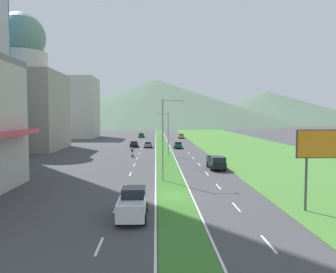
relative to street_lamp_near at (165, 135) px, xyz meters
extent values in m
plane|color=#424244|center=(0.62, -7.41, -5.51)|extent=(600.00, 600.00, 0.00)
cube|color=#387028|center=(0.62, 52.59, -5.48)|extent=(3.20, 240.00, 0.06)
cube|color=#477F33|center=(21.22, 52.59, -5.48)|extent=(24.00, 240.00, 0.06)
cube|color=silver|center=(-4.48, -19.36, -5.50)|extent=(0.16, 2.80, 0.01)
cube|color=silver|center=(-4.48, -11.31, -5.50)|extent=(0.16, 2.80, 0.01)
cube|color=silver|center=(-4.48, -3.26, -5.50)|extent=(0.16, 2.80, 0.01)
cube|color=silver|center=(-4.48, 4.79, -5.50)|extent=(0.16, 2.80, 0.01)
cube|color=silver|center=(-4.48, 12.84, -5.50)|extent=(0.16, 2.80, 0.01)
cube|color=silver|center=(-4.48, 20.89, -5.50)|extent=(0.16, 2.80, 0.01)
cube|color=silver|center=(-4.48, 28.94, -5.50)|extent=(0.16, 2.80, 0.01)
cube|color=silver|center=(-4.48, 36.99, -5.50)|extent=(0.16, 2.80, 0.01)
cube|color=silver|center=(-4.48, 45.03, -5.50)|extent=(0.16, 2.80, 0.01)
cube|color=silver|center=(-4.48, 53.08, -5.50)|extent=(0.16, 2.80, 0.01)
cube|color=silver|center=(-4.48, 61.13, -5.50)|extent=(0.16, 2.80, 0.01)
cube|color=silver|center=(5.72, -19.36, -5.50)|extent=(0.16, 2.80, 0.01)
cube|color=silver|center=(5.72, -11.31, -5.50)|extent=(0.16, 2.80, 0.01)
cube|color=silver|center=(5.72, -3.26, -5.50)|extent=(0.16, 2.80, 0.01)
cube|color=silver|center=(5.72, 4.79, -5.50)|extent=(0.16, 2.80, 0.01)
cube|color=silver|center=(5.72, 12.84, -5.50)|extent=(0.16, 2.80, 0.01)
cube|color=silver|center=(5.72, 20.89, -5.50)|extent=(0.16, 2.80, 0.01)
cube|color=silver|center=(5.72, 28.94, -5.50)|extent=(0.16, 2.80, 0.01)
cube|color=silver|center=(5.72, 36.99, -5.50)|extent=(0.16, 2.80, 0.01)
cube|color=silver|center=(5.72, 45.03, -5.50)|extent=(0.16, 2.80, 0.01)
cube|color=silver|center=(5.72, 53.08, -5.50)|extent=(0.16, 2.80, 0.01)
cube|color=silver|center=(5.72, 61.13, -5.50)|extent=(0.16, 2.80, 0.01)
cube|color=silver|center=(-1.13, 52.59, -5.50)|extent=(0.16, 240.00, 0.01)
cube|color=silver|center=(2.37, 52.59, -5.50)|extent=(0.16, 240.00, 0.01)
cube|color=#9E9384|center=(-31.10, 36.87, 3.18)|extent=(17.14, 17.14, 17.38)
cylinder|color=beige|center=(-31.10, 36.87, 14.05)|extent=(11.43, 11.43, 4.36)
sphere|color=slate|center=(-31.10, 36.87, 19.50)|extent=(10.89, 10.89, 10.89)
cube|color=#B7B2A8|center=(-29.24, 76.93, 4.83)|extent=(15.13, 15.13, 20.68)
cone|color=#3D5647|center=(-79.95, 269.99, 4.53)|extent=(182.71, 182.71, 20.09)
cone|color=#516B56|center=(-1.42, 246.13, 13.54)|extent=(228.69, 228.69, 38.10)
cone|color=#516B56|center=(111.06, 291.06, 10.17)|extent=(207.15, 207.15, 31.36)
cylinder|color=#99999E|center=(-0.28, 0.01, -0.68)|extent=(0.18, 0.18, 9.65)
cylinder|color=#99999E|center=(0.91, -0.02, 3.99)|extent=(2.38, 0.16, 0.10)
ellipsoid|color=silver|center=(2.10, -0.05, 3.79)|extent=(0.56, 0.28, 0.20)
cylinder|color=#99999E|center=(1.29, 24.53, -1.41)|extent=(0.18, 0.18, 8.20)
cylinder|color=#99999E|center=(0.02, 24.52, 2.54)|extent=(2.55, 0.12, 0.10)
ellipsoid|color=silver|center=(-1.26, 24.51, 2.34)|extent=(0.56, 0.28, 0.20)
cylinder|color=#4C4C51|center=(11.01, -12.77, -3.29)|extent=(0.20, 0.20, 4.43)
cube|color=orange|center=(12.85, -12.87, -0.02)|extent=(5.26, 0.16, 2.12)
cube|color=#4C4C51|center=(12.85, -12.75, -0.02)|extent=(5.46, 0.08, 2.32)
cube|color=#0C5128|center=(4.13, 38.37, -4.86)|extent=(1.77, 4.05, 0.66)
cube|color=black|center=(4.13, 38.53, -4.26)|extent=(1.52, 1.78, 0.54)
cylinder|color=black|center=(4.98, 37.12, -5.19)|extent=(0.22, 0.64, 0.64)
cylinder|color=black|center=(3.28, 37.12, -5.19)|extent=(0.22, 0.64, 0.64)
cylinder|color=black|center=(4.98, 39.63, -5.19)|extent=(0.22, 0.64, 0.64)
cylinder|color=black|center=(3.28, 39.63, -5.19)|extent=(0.22, 0.64, 0.64)
cube|color=slate|center=(-2.99, 40.60, -4.88)|extent=(1.76, 4.14, 0.62)
cube|color=black|center=(-2.99, 40.44, -4.35)|extent=(1.52, 1.82, 0.45)
cylinder|color=black|center=(-3.83, 41.89, -5.19)|extent=(0.22, 0.64, 0.64)
cylinder|color=black|center=(-2.14, 41.89, -5.19)|extent=(0.22, 0.64, 0.64)
cylinder|color=black|center=(-3.83, 39.32, -5.19)|extent=(0.22, 0.64, 0.64)
cylinder|color=black|center=(-2.14, 39.32, -5.19)|extent=(0.22, 0.64, 0.64)
cube|color=#0C5128|center=(-6.09, 75.89, -4.82)|extent=(1.79, 4.15, 0.75)
cube|color=black|center=(-6.09, 75.73, -4.19)|extent=(1.54, 1.83, 0.51)
cylinder|color=black|center=(-6.95, 77.18, -5.19)|extent=(0.22, 0.64, 0.64)
cylinder|color=black|center=(-5.23, 77.18, -5.19)|extent=(0.22, 0.64, 0.64)
cylinder|color=black|center=(-6.95, 74.60, -5.19)|extent=(0.22, 0.64, 0.64)
cylinder|color=black|center=(-5.23, 74.60, -5.19)|extent=(0.22, 0.64, 0.64)
cube|color=#C6842D|center=(7.43, 71.66, -4.87)|extent=(1.71, 4.76, 0.64)
cube|color=black|center=(7.43, 71.85, -4.29)|extent=(1.47, 2.09, 0.51)
cylinder|color=black|center=(8.25, 70.19, -5.19)|extent=(0.22, 0.64, 0.64)
cylinder|color=black|center=(6.61, 70.19, -5.19)|extent=(0.22, 0.64, 0.64)
cylinder|color=black|center=(8.25, 73.14, -5.19)|extent=(0.22, 0.64, 0.64)
cylinder|color=black|center=(6.61, 73.14, -5.19)|extent=(0.22, 0.64, 0.64)
cube|color=black|center=(-6.42, 41.94, -4.83)|extent=(1.73, 4.31, 0.71)
cube|color=black|center=(-6.42, 41.77, -4.26)|extent=(1.49, 1.90, 0.44)
cylinder|color=black|center=(-7.25, 43.28, -5.19)|extent=(0.22, 0.64, 0.64)
cylinder|color=black|center=(-5.59, 43.28, -5.19)|extent=(0.22, 0.64, 0.64)
cylinder|color=black|center=(-7.25, 40.61, -5.19)|extent=(0.22, 0.64, 0.64)
cylinder|color=black|center=(-5.59, 40.61, -5.19)|extent=(0.22, 0.64, 0.64)
cube|color=silver|center=(-2.87, -14.01, -4.71)|extent=(2.00, 5.40, 0.80)
cube|color=black|center=(-2.87, -12.41, -3.91)|extent=(1.84, 2.00, 0.80)
cube|color=silver|center=(-3.81, -15.11, -4.09)|extent=(0.10, 3.20, 0.44)
cube|color=silver|center=(-1.93, -15.11, -4.09)|extent=(0.10, 3.20, 0.44)
cube|color=silver|center=(-2.87, -16.66, -4.09)|extent=(1.84, 0.10, 0.44)
cylinder|color=black|center=(-3.83, -12.39, -5.11)|extent=(0.26, 0.80, 0.80)
cylinder|color=black|center=(-1.91, -12.39, -5.11)|extent=(0.26, 0.80, 0.80)
cylinder|color=black|center=(-3.83, -15.63, -5.11)|extent=(0.26, 0.80, 0.80)
cylinder|color=black|center=(-1.91, -15.63, -5.11)|extent=(0.26, 0.80, 0.80)
cube|color=black|center=(7.61, 8.41, -4.71)|extent=(2.00, 5.40, 0.80)
cube|color=black|center=(7.61, 6.81, -3.91)|extent=(1.84, 2.00, 0.80)
cube|color=black|center=(8.55, 9.51, -4.09)|extent=(0.10, 3.20, 0.44)
cube|color=black|center=(6.67, 9.51, -4.09)|extent=(0.10, 3.20, 0.44)
cube|color=black|center=(7.61, 11.06, -4.09)|extent=(1.84, 0.10, 0.44)
cylinder|color=black|center=(8.57, 6.79, -5.11)|extent=(0.26, 0.80, 0.80)
cylinder|color=black|center=(6.65, 6.79, -5.11)|extent=(0.26, 0.80, 0.80)
cylinder|color=black|center=(8.57, 10.03, -5.11)|extent=(0.26, 0.80, 0.80)
cylinder|color=black|center=(6.65, 10.03, -5.11)|extent=(0.26, 0.80, 0.80)
cylinder|color=black|center=(-5.48, 23.52, -5.21)|extent=(0.10, 0.60, 0.60)
cylinder|color=black|center=(-5.48, 22.12, -5.21)|extent=(0.12, 0.60, 0.60)
cube|color=#B2B2B7|center=(-5.48, 22.82, -5.03)|extent=(0.20, 1.12, 0.25)
ellipsoid|color=#B2B2B7|center=(-5.48, 23.02, -4.68)|extent=(0.24, 0.44, 0.24)
cube|color=navy|center=(-5.48, 22.72, -4.31)|extent=(0.36, 0.28, 0.70)
sphere|color=silver|center=(-5.48, 22.77, -3.84)|extent=(0.26, 0.26, 0.26)
camera|label=1|loc=(-1.09, -38.63, 2.28)|focal=35.30mm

